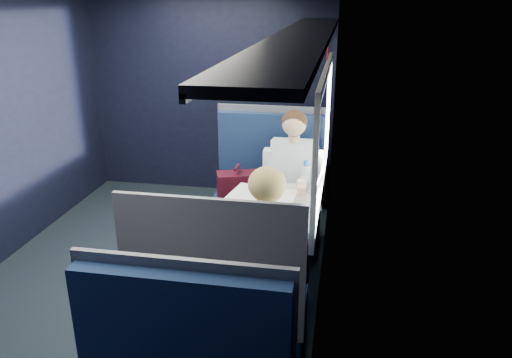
% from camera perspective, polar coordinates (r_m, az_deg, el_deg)
% --- Properties ---
extents(ground, '(2.80, 4.20, 0.01)m').
position_cam_1_polar(ground, '(4.36, -11.95, -11.10)').
color(ground, black).
extents(room_shell, '(3.00, 4.40, 2.40)m').
position_cam_1_polar(room_shell, '(3.80, -13.26, 8.29)').
color(room_shell, black).
rests_on(room_shell, ground).
extents(table, '(0.62, 1.00, 0.74)m').
position_cam_1_polar(table, '(3.79, 1.98, -4.18)').
color(table, '#54565E').
rests_on(table, ground).
extents(seat_bay_near, '(1.04, 0.62, 1.26)m').
position_cam_1_polar(seat_bay_near, '(4.70, 1.09, -2.31)').
color(seat_bay_near, '#0D1C3C').
rests_on(seat_bay_near, ground).
extents(seat_bay_far, '(1.04, 0.62, 1.26)m').
position_cam_1_polar(seat_bay_far, '(3.20, -3.76, -14.49)').
color(seat_bay_far, '#0D1C3C').
rests_on(seat_bay_far, ground).
extents(seat_row_front, '(1.04, 0.51, 1.16)m').
position_cam_1_polar(seat_row_front, '(5.56, 2.75, 1.20)').
color(seat_row_front, '#0D1C3C').
rests_on(seat_row_front, ground).
extents(man, '(0.53, 0.56, 1.32)m').
position_cam_1_polar(man, '(4.41, 4.16, 0.15)').
color(man, black).
rests_on(man, ground).
extents(woman, '(0.53, 0.56, 1.32)m').
position_cam_1_polar(woman, '(3.13, 1.34, -8.52)').
color(woman, black).
rests_on(woman, ground).
extents(papers, '(0.70, 0.90, 0.01)m').
position_cam_1_polar(papers, '(3.76, 0.00, -3.07)').
color(papers, white).
rests_on(papers, table).
extents(laptop, '(0.23, 0.30, 0.21)m').
position_cam_1_polar(laptop, '(3.79, 6.62, -2.12)').
color(laptop, silver).
rests_on(laptop, table).
extents(bottle_small, '(0.07, 0.07, 0.25)m').
position_cam_1_polar(bottle_small, '(4.07, 5.68, 0.31)').
color(bottle_small, silver).
rests_on(bottle_small, table).
extents(cup, '(0.07, 0.07, 0.09)m').
position_cam_1_polar(cup, '(4.04, 5.16, -0.76)').
color(cup, white).
rests_on(cup, table).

